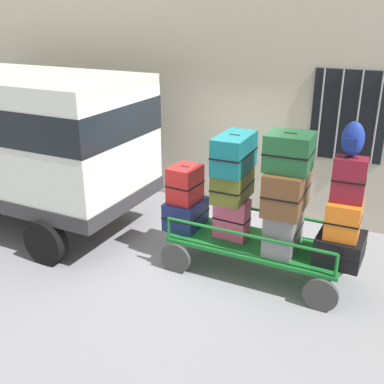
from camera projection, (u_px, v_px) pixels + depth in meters
ground_plane at (188, 251)px, 7.44m from camera, size 40.00×40.00×0.00m
building_wall at (243, 77)px, 8.35m from camera, size 12.00×0.37×5.00m
van at (14, 133)px, 8.00m from camera, size 4.72×2.22×2.66m
luggage_cart at (256, 248)px, 6.69m from camera, size 2.57×1.04×0.51m
cart_railing at (257, 225)px, 6.55m from camera, size 2.44×0.91×0.33m
suitcase_left_bottom at (186, 213)px, 7.08m from camera, size 0.51×0.66×0.43m
suitcase_left_middle at (185, 184)px, 6.89m from camera, size 0.43×0.52×0.55m
suitcase_midleft_bottom at (232, 218)px, 6.69m from camera, size 0.52×0.30×0.62m
suitcase_midleft_middle at (233, 185)px, 6.50m from camera, size 0.45×0.73×0.42m
suitcase_midleft_top at (234, 153)px, 6.34m from camera, size 0.44×0.80×0.52m
suitcase_center_bottom at (283, 229)px, 6.38m from camera, size 0.41×0.76×0.59m
suitcase_center_middle at (286, 190)px, 6.15m from camera, size 0.53×0.82×0.59m
suitcase_center_top at (289, 152)px, 5.94m from camera, size 0.61×0.57×0.50m
suitcase_midright_bottom at (340, 248)px, 6.11m from camera, size 0.61×0.65×0.38m
suitcase_midright_middle at (343, 219)px, 5.92m from camera, size 0.44×0.45×0.49m
suitcase_midright_top at (349, 180)px, 5.75m from camera, size 0.43×0.30×0.58m
backpack at (353, 139)px, 5.58m from camera, size 0.27×0.22×0.44m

